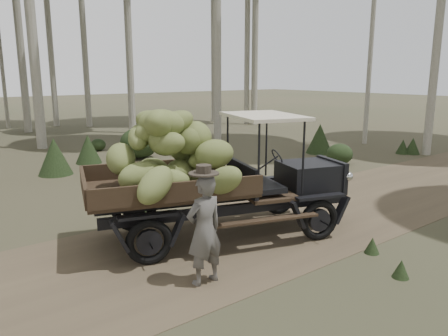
# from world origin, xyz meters

# --- Properties ---
(ground) EXTENTS (120.00, 120.00, 0.00)m
(ground) POSITION_xyz_m (0.00, 0.00, 0.00)
(ground) COLOR #473D2B
(ground) RESTS_ON ground
(dirt_track) EXTENTS (70.00, 4.00, 0.01)m
(dirt_track) POSITION_xyz_m (0.00, 0.00, 0.00)
(dirt_track) COLOR brown
(dirt_track) RESTS_ON ground
(banana_truck) EXTENTS (5.45, 3.24, 2.65)m
(banana_truck) POSITION_xyz_m (-0.01, 0.35, 1.54)
(banana_truck) COLOR black
(banana_truck) RESTS_ON ground
(farmer) EXTENTS (0.64, 0.47, 1.87)m
(farmer) POSITION_xyz_m (-0.94, -1.23, 0.88)
(farmer) COLOR #55514D
(farmer) RESTS_ON ground
(undergrowth) EXTENTS (24.31, 21.30, 1.36)m
(undergrowth) POSITION_xyz_m (-0.13, 0.57, 0.50)
(undergrowth) COLOR #233319
(undergrowth) RESTS_ON ground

